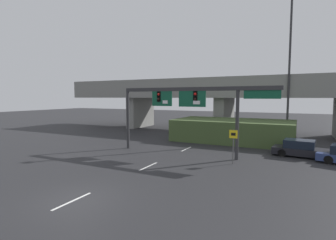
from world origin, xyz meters
name	(u,v)px	position (x,y,z in m)	size (l,w,h in m)	color
ground_plane	(77,199)	(0.00, 0.00, 0.00)	(160.00, 160.00, 0.00)	#262628
lane_markings	(186,149)	(0.00, 13.84, 0.00)	(0.14, 30.61, 0.01)	silver
signal_gantry	(188,101)	(1.01, 11.65, 4.65)	(13.81, 0.44, 5.80)	#2D2D30
speed_limit_sign	(233,142)	(5.27, 10.17, 1.68)	(0.60, 0.11, 2.59)	#4C4C4C
highway_light_pole_near	(290,57)	(8.33, 23.81, 9.45)	(0.70, 0.36, 18.14)	#2D2D30
overpass_bridge	(225,95)	(0.00, 27.80, 5.29)	(49.91, 7.94, 7.56)	gray
grass_embankment	(233,130)	(2.89, 20.55, 1.20)	(12.87, 6.85, 2.40)	#42562D
parked_sedan_near_right	(301,149)	(9.75, 15.21, 0.65)	(4.58, 2.25, 1.40)	black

